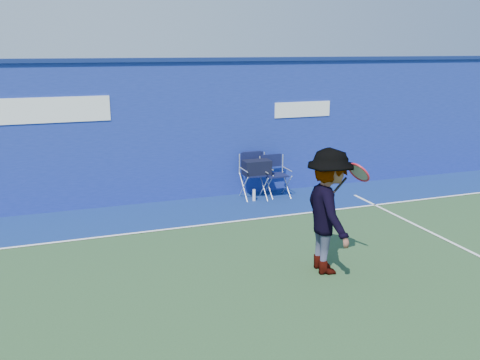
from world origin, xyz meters
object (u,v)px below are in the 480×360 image
object	(u,v)px
directors_chair_left	(256,179)
directors_chair_right	(275,184)
water_bottle	(254,195)
tennis_player	(329,211)

from	to	relation	value
directors_chair_left	directors_chair_right	size ratio (longest dim) A/B	1.08
directors_chair_right	water_bottle	world-z (taller)	directors_chair_right
directors_chair_left	directors_chair_right	xyz separation A→B (m)	(0.43, -0.10, -0.14)
water_bottle	directors_chair_left	bearing A→B (deg)	60.17
directors_chair_right	tennis_player	xyz separation A→B (m)	(-0.82, -3.87, 0.65)
water_bottle	directors_chair_right	bearing A→B (deg)	13.07
directors_chair_right	directors_chair_left	bearing A→B (deg)	167.24
directors_chair_right	water_bottle	distance (m)	0.59
water_bottle	tennis_player	distance (m)	3.84
directors_chair_right	tennis_player	bearing A→B (deg)	-102.00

